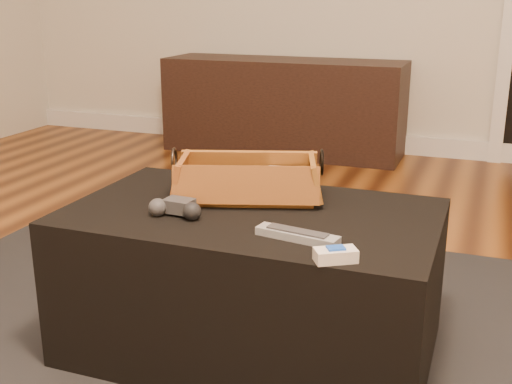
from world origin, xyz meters
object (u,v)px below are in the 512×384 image
(ottoman, at_px, (252,281))
(cream_gadget, at_px, (336,255))
(wicker_basket, at_px, (248,182))
(tv_remote, at_px, (240,191))
(silver_remote, at_px, (297,235))
(media_cabinet, at_px, (283,107))
(game_controller, at_px, (176,208))

(ottoman, height_order, cream_gadget, cream_gadget)
(wicker_basket, relative_size, cream_gadget, 4.49)
(ottoman, bearing_deg, cream_gadget, -41.31)
(wicker_basket, bearing_deg, tv_remote, -124.99)
(tv_remote, xyz_separation_m, silver_remote, (0.24, -0.24, -0.02))
(silver_remote, xyz_separation_m, cream_gadget, (0.12, -0.10, 0.00))
(media_cabinet, distance_m, tv_remote, 2.39)
(tv_remote, relative_size, cream_gadget, 2.14)
(tv_remote, relative_size, wicker_basket, 0.48)
(media_cabinet, distance_m, game_controller, 2.55)
(tv_remote, xyz_separation_m, game_controller, (-0.10, -0.19, -0.00))
(game_controller, height_order, silver_remote, game_controller)
(ottoman, xyz_separation_m, wicker_basket, (-0.05, 0.10, 0.26))
(ottoman, distance_m, game_controller, 0.31)
(ottoman, distance_m, silver_remote, 0.33)
(ottoman, bearing_deg, tv_remote, 131.05)
(game_controller, bearing_deg, ottoman, 35.02)
(media_cabinet, distance_m, silver_remote, 2.69)
(media_cabinet, relative_size, silver_remote, 7.19)
(wicker_basket, bearing_deg, media_cabinet, 105.69)
(media_cabinet, distance_m, ottoman, 2.48)
(tv_remote, xyz_separation_m, cream_gadget, (0.36, -0.34, -0.01))
(game_controller, height_order, cream_gadget, game_controller)
(tv_remote, height_order, silver_remote, tv_remote)
(media_cabinet, height_order, silver_remote, media_cabinet)
(ottoman, height_order, game_controller, game_controller)
(silver_remote, bearing_deg, cream_gadget, -39.57)
(tv_remote, xyz_separation_m, wicker_basket, (0.02, 0.02, 0.02))
(media_cabinet, distance_m, wicker_basket, 2.38)
(cream_gadget, bearing_deg, tv_remote, 137.19)
(wicker_basket, height_order, cream_gadget, wicker_basket)
(game_controller, bearing_deg, media_cabinet, 101.81)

